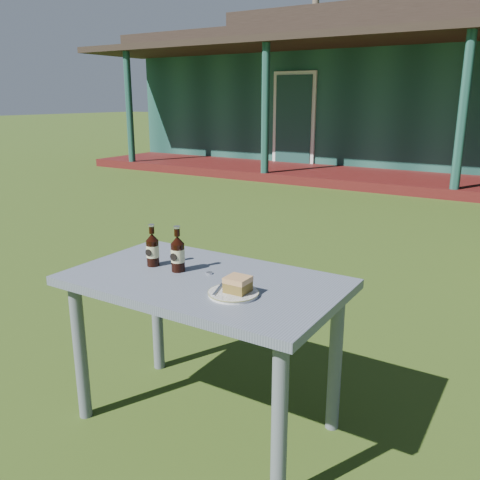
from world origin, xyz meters
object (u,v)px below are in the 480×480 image
Objects in this scene: cafe_table at (204,299)px; cola_bottle_near at (178,253)px; cola_bottle_far at (153,249)px; plate at (233,293)px; cake_slice at (238,284)px.

cafe_table is 0.24m from cola_bottle_near.
cola_bottle_near reaches higher than cola_bottle_far.
cafe_table is 6.05× the size of cola_bottle_far.
plate is at bearing -12.51° from cola_bottle_far.
cake_slice is 0.44× the size of cola_bottle_near.
cola_bottle_near is at bearing 164.83° from cake_slice.
cake_slice is (0.23, -0.09, 0.15)m from cafe_table.
plate is 2.22× the size of cake_slice.
cola_bottle_near reaches higher than cafe_table.
cola_bottle_near is at bearing 0.03° from cola_bottle_far.
cola_bottle_near is at bearing 174.79° from cafe_table.
cafe_table is at bearing -5.21° from cola_bottle_near.
plate is at bearing -24.95° from cafe_table.
cafe_table is 0.29m from cake_slice.
cake_slice is at bearing -15.17° from cola_bottle_near.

